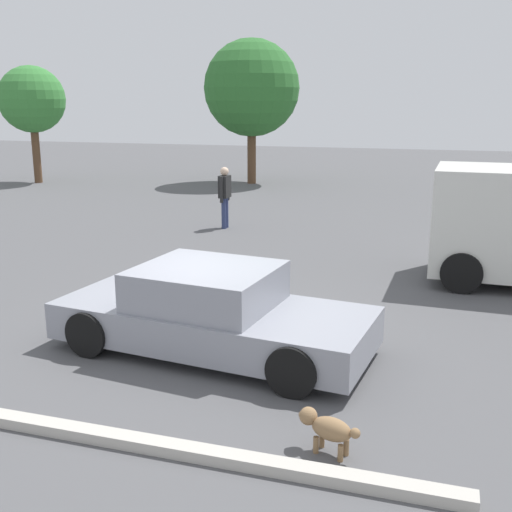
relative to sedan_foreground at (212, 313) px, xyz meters
name	(u,v)px	position (x,y,z in m)	size (l,w,h in m)	color
ground_plane	(216,342)	(-0.06, 0.28, -0.56)	(80.00, 80.00, 0.00)	#515154
sedan_foreground	(212,313)	(0.00, 0.00, 0.00)	(4.57, 2.32, 1.21)	gray
dog	(327,428)	(2.05, -2.12, -0.28)	(0.65, 0.34, 0.43)	olive
pedestrian	(225,192)	(-2.82, 8.26, 0.45)	(0.25, 0.57, 1.69)	navy
parking_curb	(115,438)	(-0.06, -2.60, -0.50)	(7.06, 0.20, 0.12)	#B7B2A8
tree_back_left	(252,88)	(-5.08, 17.81, 3.42)	(4.01, 4.01, 6.00)	brown
tree_back_right	(32,100)	(-14.03, 15.27, 2.94)	(2.79, 2.79, 4.92)	brown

